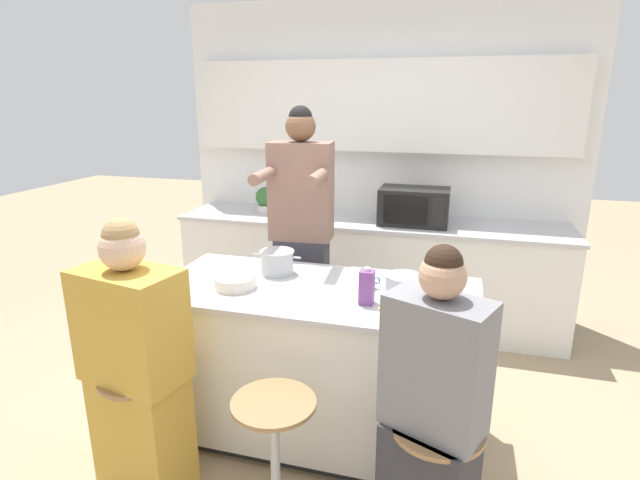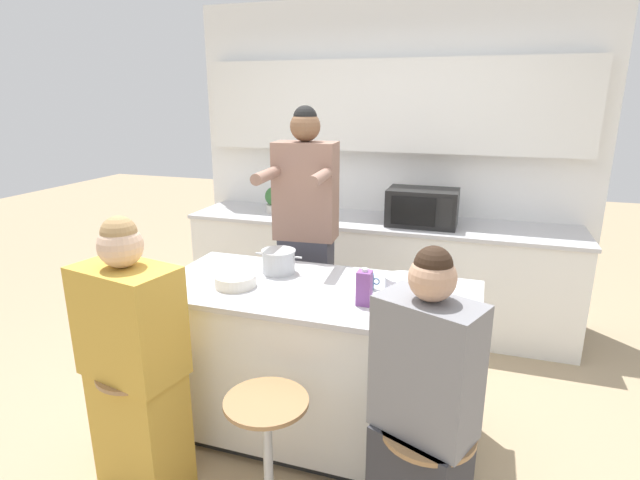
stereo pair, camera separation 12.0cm
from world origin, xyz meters
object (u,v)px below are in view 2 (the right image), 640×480
object	(u,v)px
person_wrapped_blanket	(134,367)
coffee_cup_near	(368,281)
banana_bunch	(390,312)
fruit_bowl	(404,284)
microwave	(422,207)
potted_plant	(275,199)
bar_stool_leftmost	(142,421)
bar_stool_center	(268,455)
person_seated_near	(422,429)
juice_carton	(364,288)
kitchen_island	(316,361)
person_cooking	(306,246)
cooking_pot	(279,261)

from	to	relation	value
person_wrapped_blanket	coffee_cup_near	bearing A→B (deg)	48.86
coffee_cup_near	banana_bunch	distance (m)	0.37
fruit_bowl	microwave	distance (m)	1.48
potted_plant	bar_stool_leftmost	bearing A→B (deg)	-83.98
person_wrapped_blanket	fruit_bowl	world-z (taller)	person_wrapped_blanket
bar_stool_leftmost	bar_stool_center	xyz separation A→B (m)	(0.70, -0.03, 0.00)
person_seated_near	fruit_bowl	xyz separation A→B (m)	(-0.21, 0.76, 0.31)
juice_carton	coffee_cup_near	bearing A→B (deg)	98.13
banana_bunch	fruit_bowl	bearing A→B (deg)	88.43
kitchen_island	banana_bunch	world-z (taller)	banana_bunch
person_cooking	juice_carton	xyz separation A→B (m)	(0.59, -0.79, 0.07)
kitchen_island	fruit_bowl	size ratio (longest dim) A/B	8.74
microwave	potted_plant	distance (m)	1.31
bar_stool_center	kitchen_island	bearing A→B (deg)	90.00
person_seated_near	potted_plant	size ratio (longest dim) A/B	5.99
bar_stool_center	banana_bunch	xyz separation A→B (m)	(0.45, 0.44, 0.58)
banana_bunch	microwave	bearing A→B (deg)	92.58
microwave	bar_stool_center	bearing A→B (deg)	-99.35
coffee_cup_near	juice_carton	size ratio (longest dim) A/B	0.55
bar_stool_leftmost	person_seated_near	bearing A→B (deg)	-0.69
person_cooking	fruit_bowl	bearing A→B (deg)	-40.48
cooking_pot	juice_carton	bearing A→B (deg)	-26.99
potted_plant	bar_stool_center	bearing A→B (deg)	-67.81
fruit_bowl	cooking_pot	bearing A→B (deg)	175.26
person_seated_near	juice_carton	world-z (taller)	person_seated_near
person_cooking	person_wrapped_blanket	world-z (taller)	person_cooking
person_wrapped_blanket	bar_stool_center	bearing A→B (deg)	10.35
bar_stool_leftmost	potted_plant	distance (m)	2.38
juice_carton	potted_plant	distance (m)	2.15
kitchen_island	person_seated_near	distance (m)	0.96
banana_bunch	person_cooking	bearing A→B (deg)	129.87
juice_carton	person_wrapped_blanket	bearing A→B (deg)	-152.04
coffee_cup_near	bar_stool_center	bearing A→B (deg)	-109.80
person_cooking	microwave	world-z (taller)	person_cooking
bar_stool_leftmost	person_seated_near	xyz separation A→B (m)	(1.37, -0.02, 0.29)
juice_carton	microwave	xyz separation A→B (m)	(0.07, 1.71, 0.06)
bar_stool_center	cooking_pot	distance (m)	1.08
coffee_cup_near	juice_carton	distance (m)	0.22
person_wrapped_blanket	microwave	bearing A→B (deg)	75.84
bar_stool_leftmost	potted_plant	xyz separation A→B (m)	(-0.24, 2.27, 0.67)
cooking_pot	coffee_cup_near	xyz separation A→B (m)	(0.56, -0.08, -0.03)
bar_stool_center	potted_plant	world-z (taller)	potted_plant
bar_stool_leftmost	bar_stool_center	bearing A→B (deg)	-2.23
potted_plant	person_seated_near	bearing A→B (deg)	-54.85
bar_stool_leftmost	bar_stool_center	distance (m)	0.70
coffee_cup_near	person_seated_near	bearing A→B (deg)	-61.55
bar_stool_leftmost	banana_bunch	world-z (taller)	banana_bunch
bar_stool_leftmost	cooking_pot	size ratio (longest dim) A/B	2.17
person_cooking	bar_stool_leftmost	bearing A→B (deg)	-111.63
banana_bunch	microwave	size ratio (longest dim) A/B	0.31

